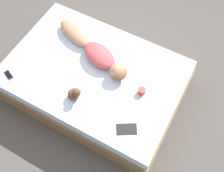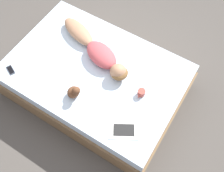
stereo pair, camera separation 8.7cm
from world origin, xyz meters
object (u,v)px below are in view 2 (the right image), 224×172
Objects in this scene: open_magazine at (124,121)px; coffee_mug at (141,93)px; person at (97,51)px; cell_phone at (11,70)px.

coffee_mug reaches higher than open_magazine.
coffee_mug is (0.22, 0.77, -0.05)m from person.
open_magazine is at bearing 70.59° from person.
person is at bearing 158.45° from cell_phone.
coffee_mug reaches higher than cell_phone.
coffee_mug is (-0.41, -0.00, 0.04)m from open_magazine.
person is 10.35× the size of coffee_mug.
coffee_mug is at bearing 150.20° from open_magazine.
coffee_mug is 1.69m from cell_phone.
coffee_mug is at bearing 93.85° from person.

